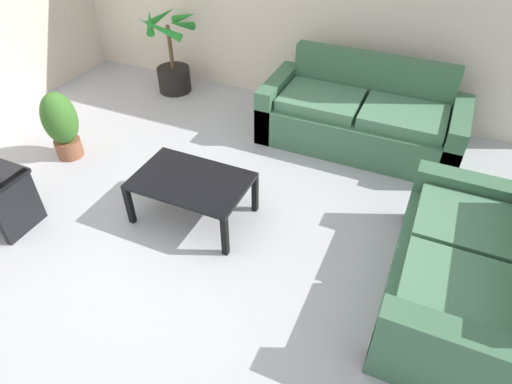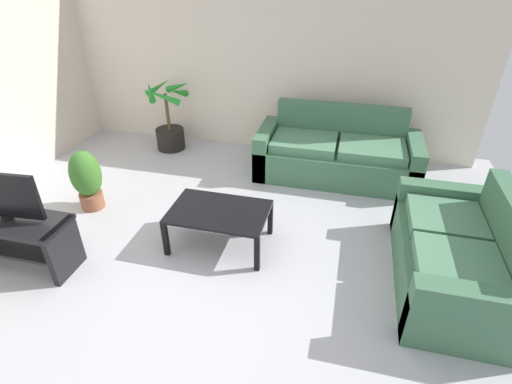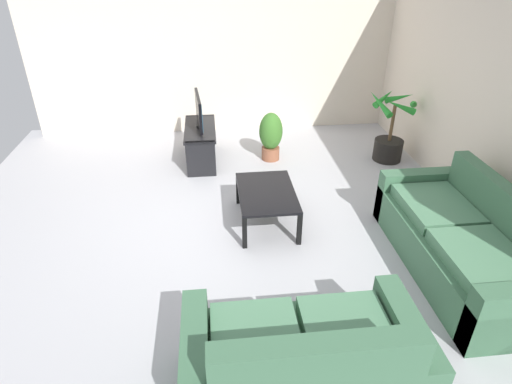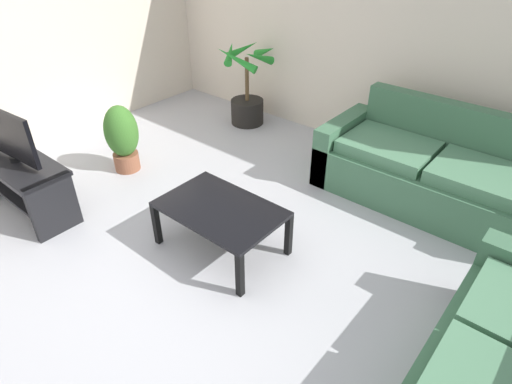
{
  "view_description": "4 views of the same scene",
  "coord_description": "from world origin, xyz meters",
  "px_view_note": "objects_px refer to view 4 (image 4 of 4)",
  "views": [
    {
      "loc": [
        1.76,
        -1.99,
        2.73
      ],
      "look_at": [
        0.63,
        0.54,
        0.44
      ],
      "focal_mm": 30.79,
      "sensor_mm": 36.0,
      "label": 1
    },
    {
      "loc": [
        1.19,
        -2.57,
        2.62
      ],
      "look_at": [
        0.33,
        0.87,
        0.45
      ],
      "focal_mm": 27.37,
      "sensor_mm": 36.0,
      "label": 2
    },
    {
      "loc": [
        4.24,
        -0.1,
        2.85
      ],
      "look_at": [
        0.38,
        0.33,
        0.61
      ],
      "focal_mm": 29.94,
      "sensor_mm": 36.0,
      "label": 3
    },
    {
      "loc": [
        2.05,
        -1.47,
        2.41
      ],
      "look_at": [
        0.16,
        0.79,
        0.46
      ],
      "focal_mm": 30.14,
      "sensor_mm": 36.0,
      "label": 4
    }
  ],
  "objects_px": {
    "tv": "(7,134)",
    "potted_palm": "(247,96)",
    "coffee_table": "(220,213)",
    "couch_main": "(432,174)",
    "tv_stand": "(22,179)",
    "potted_plant_small": "(122,137)"
  },
  "relations": [
    {
      "from": "couch_main",
      "to": "potted_palm",
      "type": "relative_size",
      "value": 1.98
    },
    {
      "from": "tv_stand",
      "to": "potted_plant_small",
      "type": "bearing_deg",
      "value": 86.34
    },
    {
      "from": "tv_stand",
      "to": "potted_palm",
      "type": "xyz_separation_m",
      "value": [
        0.29,
        2.82,
        0.03
      ]
    },
    {
      "from": "couch_main",
      "to": "tv_stand",
      "type": "height_order",
      "value": "couch_main"
    },
    {
      "from": "tv",
      "to": "potted_palm",
      "type": "xyz_separation_m",
      "value": [
        0.29,
        2.82,
        -0.41
      ]
    },
    {
      "from": "tv",
      "to": "potted_plant_small",
      "type": "relative_size",
      "value": 1.07
    },
    {
      "from": "couch_main",
      "to": "tv_stand",
      "type": "relative_size",
      "value": 1.92
    },
    {
      "from": "tv",
      "to": "potted_palm",
      "type": "relative_size",
      "value": 0.74
    },
    {
      "from": "potted_palm",
      "to": "potted_plant_small",
      "type": "xyz_separation_m",
      "value": [
        -0.22,
        -1.77,
        0.02
      ]
    },
    {
      "from": "tv",
      "to": "potted_palm",
      "type": "bearing_deg",
      "value": 84.17
    },
    {
      "from": "tv_stand",
      "to": "tv",
      "type": "xyz_separation_m",
      "value": [
        -0.0,
        0.0,
        0.44
      ]
    },
    {
      "from": "tv",
      "to": "potted_palm",
      "type": "distance_m",
      "value": 2.86
    },
    {
      "from": "couch_main",
      "to": "potted_palm",
      "type": "bearing_deg",
      "value": 174.14
    },
    {
      "from": "coffee_table",
      "to": "potted_plant_small",
      "type": "xyz_separation_m",
      "value": [
        -1.71,
        0.29,
        0.03
      ]
    },
    {
      "from": "tv",
      "to": "coffee_table",
      "type": "height_order",
      "value": "tv"
    },
    {
      "from": "couch_main",
      "to": "potted_palm",
      "type": "xyz_separation_m",
      "value": [
        -2.55,
        0.26,
        0.08
      ]
    },
    {
      "from": "coffee_table",
      "to": "potted_palm",
      "type": "bearing_deg",
      "value": 125.95
    },
    {
      "from": "potted_palm",
      "to": "tv",
      "type": "bearing_deg",
      "value": -95.83
    },
    {
      "from": "couch_main",
      "to": "potted_palm",
      "type": "distance_m",
      "value": 2.56
    },
    {
      "from": "coffee_table",
      "to": "couch_main",
      "type": "bearing_deg",
      "value": 59.6
    },
    {
      "from": "coffee_table",
      "to": "potted_plant_small",
      "type": "height_order",
      "value": "potted_plant_small"
    },
    {
      "from": "tv",
      "to": "potted_plant_small",
      "type": "height_order",
      "value": "tv"
    }
  ]
}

